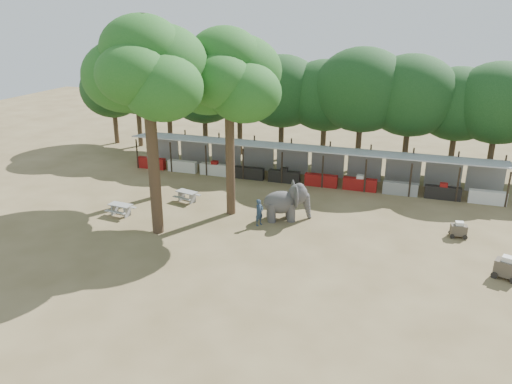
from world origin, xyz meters
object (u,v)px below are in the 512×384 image
(elephant, at_px, (287,202))
(picnic_table_far, at_px, (187,195))
(cart_front, at_px, (507,268))
(picnic_table_near, at_px, (121,208))
(yard_tree_center, at_px, (146,70))
(cart_back, at_px, (459,230))
(yard_tree_back, at_px, (228,76))
(yard_tree_left, at_px, (146,76))
(handler, at_px, (259,212))

(elephant, relative_size, picnic_table_far, 1.82)
(cart_front, bearing_deg, picnic_table_near, -162.71)
(yard_tree_center, xyz_separation_m, cart_back, (16.66, 4.54, -8.75))
(elephant, relative_size, cart_front, 2.28)
(yard_tree_center, distance_m, cart_front, 20.52)
(yard_tree_center, distance_m, picnic_table_near, 9.42)
(yard_tree_center, bearing_deg, picnic_table_far, 95.07)
(cart_back, bearing_deg, yard_tree_center, -171.57)
(yard_tree_center, height_order, cart_back, yard_tree_center)
(picnic_table_near, bearing_deg, picnic_table_far, 56.56)
(yard_tree_back, bearing_deg, cart_front, -13.44)
(picnic_table_near, bearing_deg, yard_tree_left, 91.21)
(yard_tree_center, relative_size, cart_front, 8.79)
(yard_tree_back, height_order, handler, yard_tree_back)
(handler, relative_size, cart_front, 1.19)
(elephant, xyz_separation_m, picnic_table_near, (-10.04, -2.66, -0.68))
(yard_tree_center, xyz_separation_m, yard_tree_back, (3.00, 4.00, -0.67))
(handler, bearing_deg, cart_back, -56.30)
(picnic_table_near, distance_m, cart_front, 21.95)
(yard_tree_left, height_order, cart_back, yard_tree_left)
(yard_tree_left, bearing_deg, yard_tree_back, -9.46)
(cart_front, height_order, cart_back, cart_front)
(picnic_table_far, bearing_deg, elephant, 7.58)
(cart_front, bearing_deg, cart_back, 134.54)
(elephant, bearing_deg, handler, -156.63)
(elephant, bearing_deg, cart_front, -40.46)
(elephant, height_order, handler, elephant)
(yard_tree_left, distance_m, yard_tree_back, 6.09)
(yard_tree_center, distance_m, picnic_table_far, 9.98)
(picnic_table_far, bearing_deg, cart_front, 0.91)
(yard_tree_left, xyz_separation_m, yard_tree_center, (3.00, -5.00, 1.01))
(elephant, xyz_separation_m, cart_front, (11.88, -3.69, -0.60))
(handler, height_order, cart_front, handler)
(yard_tree_back, distance_m, cart_back, 15.88)
(yard_tree_back, bearing_deg, cart_back, 2.25)
(yard_tree_left, bearing_deg, handler, -16.09)
(handler, relative_size, cart_back, 1.60)
(cart_front, bearing_deg, handler, -169.91)
(cart_back, bearing_deg, picnic_table_far, 172.28)
(cart_front, relative_size, cart_back, 1.34)
(picnic_table_near, relative_size, cart_front, 1.17)
(yard_tree_back, distance_m, elephant, 8.27)
(yard_tree_left, height_order, picnic_table_far, yard_tree_left)
(yard_tree_left, relative_size, handler, 6.74)
(cart_back, bearing_deg, cart_front, -72.25)
(yard_tree_left, distance_m, cart_back, 21.14)
(yard_tree_left, distance_m, elephant, 12.06)
(picnic_table_near, xyz_separation_m, cart_front, (21.92, -1.03, 0.09))
(yard_tree_back, xyz_separation_m, cart_front, (15.61, -3.73, -7.97))
(elephant, relative_size, picnic_table_near, 1.94)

